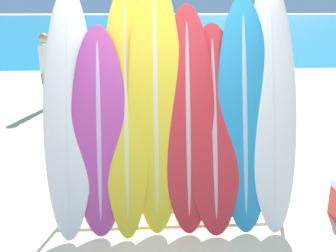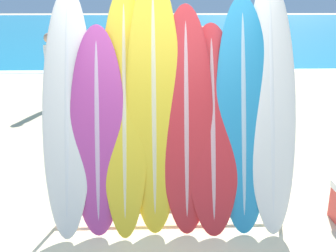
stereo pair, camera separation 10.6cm
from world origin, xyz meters
name	(u,v)px [view 1 (the left image)]	position (x,y,z in m)	size (l,w,h in m)	color
ocean_water	(146,24)	(0.00, 39.52, 0.00)	(120.00, 60.00, 0.01)	teal
surfboard_rack	(172,184)	(0.09, 0.70, 0.44)	(2.41, 0.04, 0.81)	gray
surfboard_slot_0	(69,112)	(-0.95, 0.82, 1.21)	(0.50, 0.95, 2.42)	silver
surfboard_slot_1	(99,131)	(-0.64, 0.73, 1.03)	(0.55, 0.66, 2.06)	#B23D8E
surfboard_slot_2	(126,110)	(-0.37, 0.81, 1.22)	(0.49, 0.95, 2.43)	yellow
surfboard_slot_3	(156,104)	(-0.08, 0.80, 1.28)	(0.55, 0.72, 2.56)	yellow
surfboard_slot_4	(188,119)	(0.25, 0.76, 1.13)	(0.55, 0.71, 2.25)	red
surfboard_slot_5	(214,128)	(0.52, 0.75, 1.03)	(0.58, 0.80, 2.07)	red
surfboard_slot_6	(244,114)	(0.83, 0.79, 1.17)	(0.56, 0.77, 2.34)	teal
surfboard_slot_7	(272,104)	(1.12, 0.82, 1.26)	(0.51, 0.92, 2.53)	silver
person_near_water	(46,68)	(-2.33, 5.69, 0.89)	(0.24, 0.28, 1.62)	tan
person_mid_beach	(198,65)	(0.94, 5.28, 0.97)	(0.30, 0.24, 1.78)	#A87A5B
person_far_left	(235,55)	(2.33, 7.90, 0.83)	(0.26, 0.24, 1.53)	#846047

